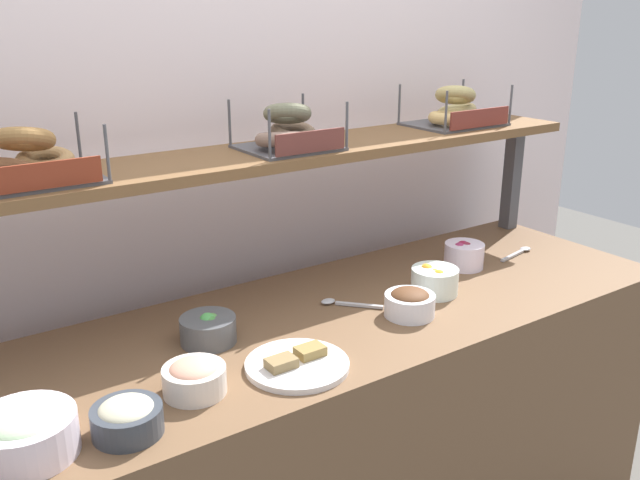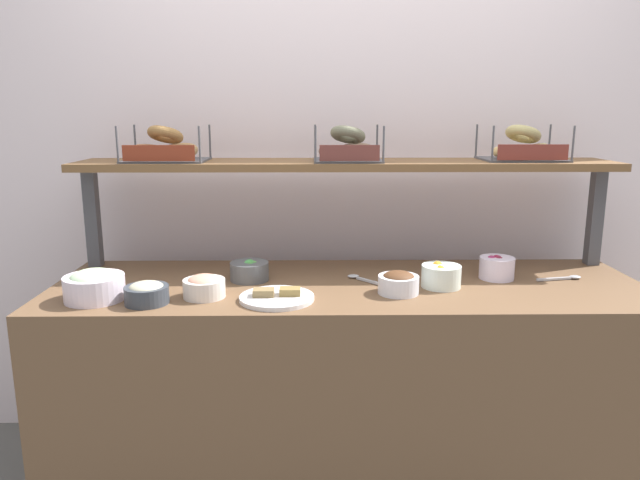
% 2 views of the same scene
% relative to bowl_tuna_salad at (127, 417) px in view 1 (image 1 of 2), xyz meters
% --- Properties ---
extents(back_wall, '(3.38, 0.06, 2.40)m').
position_rel_bowl_tuna_salad_xyz_m(back_wall, '(0.68, 0.77, 0.31)').
color(back_wall, white).
rests_on(back_wall, ground_plane).
extents(deli_counter, '(2.18, 0.70, 0.85)m').
position_rel_bowl_tuna_salad_xyz_m(deli_counter, '(0.68, 0.22, -0.46)').
color(deli_counter, brown).
rests_on(deli_counter, ground_plane).
extents(shelf_riser_right, '(0.05, 0.05, 0.40)m').
position_rel_bowl_tuna_salad_xyz_m(shelf_riser_right, '(1.71, 0.49, 0.16)').
color(shelf_riser_right, '#4C4C51').
rests_on(shelf_riser_right, deli_counter).
extents(upper_shelf, '(2.14, 0.32, 0.03)m').
position_rel_bowl_tuna_salad_xyz_m(upper_shelf, '(0.68, 0.49, 0.38)').
color(upper_shelf, brown).
rests_on(upper_shelf, shelf_riser_left).
extents(bowl_tuna_salad, '(0.15, 0.15, 0.08)m').
position_rel_bowl_tuna_salad_xyz_m(bowl_tuna_salad, '(0.00, 0.00, 0.00)').
color(bowl_tuna_salad, '#393F48').
rests_on(bowl_tuna_salad, deli_counter).
extents(bowl_chocolate_spread, '(0.14, 0.14, 0.08)m').
position_rel_bowl_tuna_salad_xyz_m(bowl_chocolate_spread, '(0.85, 0.10, 0.00)').
color(bowl_chocolate_spread, white).
rests_on(bowl_chocolate_spread, deli_counter).
extents(bowl_scallion_spread, '(0.20, 0.20, 0.11)m').
position_rel_bowl_tuna_salad_xyz_m(bowl_scallion_spread, '(-0.19, 0.04, 0.02)').
color(bowl_scallion_spread, white).
rests_on(bowl_scallion_spread, deli_counter).
extents(bowl_fruit_salad, '(0.14, 0.14, 0.09)m').
position_rel_bowl_tuna_salad_xyz_m(bowl_fruit_salad, '(1.01, 0.18, 0.01)').
color(bowl_fruit_salad, white).
rests_on(bowl_fruit_salad, deli_counter).
extents(bowl_veggie_mix, '(0.15, 0.15, 0.08)m').
position_rel_bowl_tuna_salad_xyz_m(bowl_veggie_mix, '(0.31, 0.27, 0.00)').
color(bowl_veggie_mix, '#4F5255').
rests_on(bowl_veggie_mix, deli_counter).
extents(bowl_beet_salad, '(0.13, 0.13, 0.09)m').
position_rel_bowl_tuna_salad_xyz_m(bowl_beet_salad, '(1.25, 0.28, 0.01)').
color(bowl_beet_salad, white).
rests_on(bowl_beet_salad, deli_counter).
extents(bowl_lox_spread, '(0.14, 0.14, 0.08)m').
position_rel_bowl_tuna_salad_xyz_m(bowl_lox_spread, '(0.18, 0.07, 0.00)').
color(bowl_lox_spread, white).
rests_on(bowl_lox_spread, deli_counter).
extents(serving_plate_white, '(0.25, 0.25, 0.04)m').
position_rel_bowl_tuna_salad_xyz_m(serving_plate_white, '(0.43, 0.03, -0.03)').
color(serving_plate_white, white).
rests_on(serving_plate_white, deli_counter).
extents(serving_spoon_near_plate, '(0.18, 0.05, 0.01)m').
position_rel_bowl_tuna_salad_xyz_m(serving_spoon_near_plate, '(1.51, 0.26, -0.03)').
color(serving_spoon_near_plate, '#B7B7BC').
rests_on(serving_spoon_near_plate, deli_counter).
extents(serving_spoon_by_edge, '(0.14, 0.14, 0.01)m').
position_rel_bowl_tuna_salad_xyz_m(serving_spoon_by_edge, '(0.73, 0.26, -0.03)').
color(serving_spoon_by_edge, '#B7B7BC').
rests_on(serving_spoon_by_edge, deli_counter).
extents(bagel_basket_everything, '(0.32, 0.25, 0.15)m').
position_rel_bowl_tuna_salad_xyz_m(bagel_basket_everything, '(-0.03, 0.48, 0.44)').
color(bagel_basket_everything, '#4C4C51').
rests_on(bagel_basket_everything, upper_shelf).
extents(bagel_basket_poppy, '(0.27, 0.24, 0.15)m').
position_rel_bowl_tuna_salad_xyz_m(bagel_basket_poppy, '(0.69, 0.48, 0.44)').
color(bagel_basket_poppy, '#4C4C51').
rests_on(bagel_basket_poppy, upper_shelf).
extents(bagel_basket_plain, '(0.32, 0.26, 0.15)m').
position_rel_bowl_tuna_salad_xyz_m(bagel_basket_plain, '(1.39, 0.51, 0.44)').
color(bagel_basket_plain, '#4C4C51').
rests_on(bagel_basket_plain, upper_shelf).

